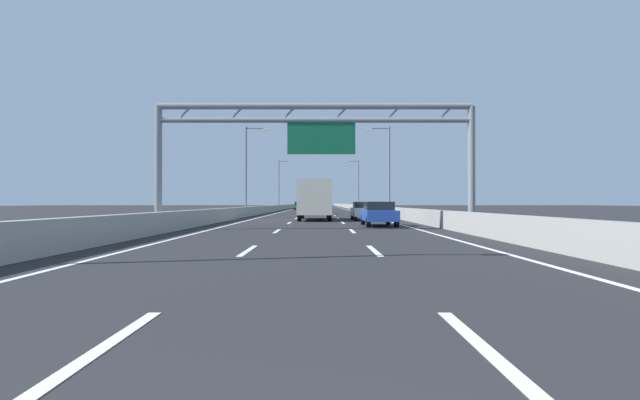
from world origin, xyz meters
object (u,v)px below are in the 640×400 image
streetlamp_left_mid (247,165)px  silver_car (317,208)px  green_car (298,206)px  box_truck (314,199)px  streetlamp_right_mid (386,165)px  orange_car (319,206)px  sign_gantry (315,133)px  yellow_car (302,205)px  white_car (363,211)px  black_car (318,207)px  streetlamp_right_far (357,182)px  blue_car (378,213)px  streetlamp_left_far (279,182)px

streetlamp_left_mid → silver_car: streetlamp_left_mid is taller
green_car → box_truck: 52.18m
streetlamp_right_mid → orange_car: (-7.24, 39.77, -4.65)m
sign_gantry → silver_car: size_ratio=3.54×
streetlamp_left_mid → orange_car: streetlamp_left_mid is taller
green_car → yellow_car: yellow_car is taller
green_car → white_car: size_ratio=0.93×
orange_car → white_car: orange_car is taller
sign_gantry → black_car: (0.06, 39.33, -4.05)m
streetlamp_right_far → blue_car: bearing=-93.4°
blue_car → box_truck: (-3.84, 9.25, 0.92)m
streetlamp_right_far → green_car: (-11.24, -1.61, -4.65)m
yellow_car → blue_car: 81.46m
green_car → blue_car: 61.75m
sign_gantry → streetlamp_right_mid: bearing=74.5°
streetlamp_right_mid → green_car: 40.42m
yellow_car → streetlamp_left_far: bearing=-101.6°
orange_car → blue_car: size_ratio=0.98×
streetlamp_right_far → black_car: streetlamp_right_far is taller
streetlamp_right_far → black_car: size_ratio=2.06×
streetlamp_right_mid → blue_car: 23.53m
streetlamp_left_mid → black_car: streetlamp_left_mid is taller
green_car → box_truck: box_truck is taller
streetlamp_left_mid → blue_car: size_ratio=2.20×
streetlamp_right_mid → streetlamp_left_far: size_ratio=1.00×
streetlamp_right_far → white_car: 54.25m
yellow_car → box_truck: size_ratio=0.54×
streetlamp_left_far → white_car: (11.11, -53.92, -4.66)m
streetlamp_left_far → orange_car: (7.70, -0.38, -4.65)m
black_car → yellow_car: bearing=94.8°
streetlamp_right_mid → box_truck: 15.94m
yellow_car → silver_car: silver_car is taller
streetlamp_left_mid → black_car: 15.40m
orange_car → box_truck: size_ratio=0.51×
streetlamp_right_mid → yellow_car: (-11.19, 58.37, -4.64)m
streetlamp_left_far → black_car: streetlamp_left_far is taller
silver_car → orange_car: bearing=89.6°
streetlamp_left_mid → blue_car: 25.77m
yellow_car → orange_car: size_ratio=1.06×
sign_gantry → green_car: sign_gantry is taller
yellow_car → streetlamp_right_mid: bearing=-79.1°
yellow_car → box_truck: bearing=-87.1°
sign_gantry → streetlamp_left_mid: bearing=105.7°
yellow_car → blue_car: size_ratio=1.04×
yellow_car → streetlamp_left_mid: bearing=-93.7°
streetlamp_left_far → white_car: 55.25m
box_truck → orange_car: bearing=89.6°
blue_car → orange_car: bearing=93.2°
silver_car → box_truck: size_ratio=0.55×
sign_gantry → box_truck: (-0.19, 13.24, -3.17)m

